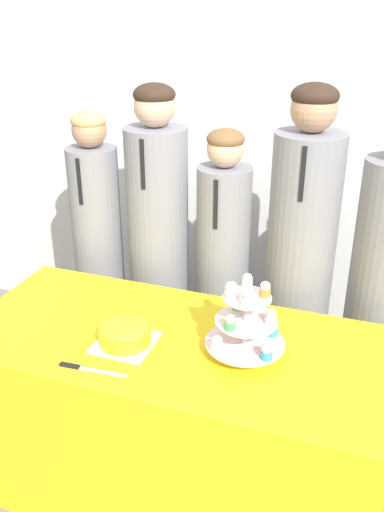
% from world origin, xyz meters
% --- Properties ---
extents(wall_back, '(9.00, 0.06, 2.70)m').
position_xyz_m(wall_back, '(0.00, 1.59, 1.35)').
color(wall_back, silver).
rests_on(wall_back, ground_plane).
extents(table, '(1.75, 0.73, 0.74)m').
position_xyz_m(table, '(0.00, 0.37, 0.37)').
color(table, yellow).
rests_on(table, ground_plane).
extents(round_cake, '(0.21, 0.21, 0.10)m').
position_xyz_m(round_cake, '(-0.22, 0.27, 0.79)').
color(round_cake, white).
rests_on(round_cake, table).
extents(cake_knife, '(0.25, 0.03, 0.01)m').
position_xyz_m(cake_knife, '(-0.30, 0.09, 0.74)').
color(cake_knife, silver).
rests_on(cake_knife, table).
extents(cupcake_stand, '(0.28, 0.28, 0.29)m').
position_xyz_m(cupcake_stand, '(0.21, 0.37, 0.87)').
color(cupcake_stand, silver).
rests_on(cupcake_stand, table).
extents(student_0, '(0.25, 0.25, 1.43)m').
position_xyz_m(student_0, '(-0.73, 0.99, 0.69)').
color(student_0, gray).
rests_on(student_0, ground_plane).
extents(student_1, '(0.29, 0.29, 1.57)m').
position_xyz_m(student_1, '(-0.39, 0.99, 0.75)').
color(student_1, gray).
rests_on(student_1, ground_plane).
extents(student_2, '(0.25, 0.25, 1.40)m').
position_xyz_m(student_2, '(-0.07, 0.99, 0.67)').
color(student_2, gray).
rests_on(student_2, ground_plane).
extents(student_3, '(0.30, 0.30, 1.60)m').
position_xyz_m(student_3, '(0.29, 0.99, 0.76)').
color(student_3, gray).
rests_on(student_3, ground_plane).
extents(student_4, '(0.29, 0.30, 1.51)m').
position_xyz_m(student_4, '(0.65, 0.99, 0.71)').
color(student_4, gray).
rests_on(student_4, ground_plane).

